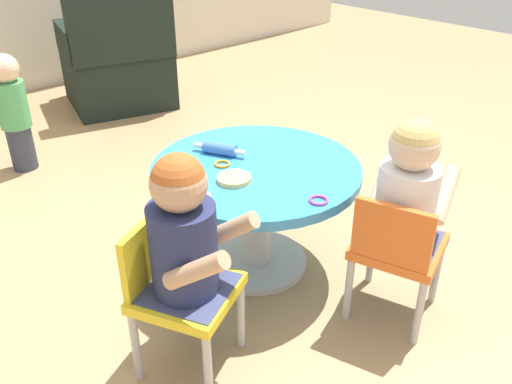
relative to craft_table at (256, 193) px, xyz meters
The scene contains 15 objects.
ground_plane 0.36m from the craft_table, ahead, with size 10.00×10.00×0.00m, color tan.
craft_table is the anchor object (origin of this frame).
child_chair_left 0.60m from the craft_table, 158.25° to the right, with size 0.40×0.40×0.54m.
seated_child_left 0.62m from the craft_table, 154.43° to the right, with size 0.39×0.43×0.51m.
child_chair_right 0.60m from the craft_table, 75.84° to the right, with size 0.38×0.38×0.54m.
seated_child_right 0.62m from the craft_table, 72.02° to the right, with size 0.41×0.36×0.51m.
armchair_dark 2.24m from the craft_table, 73.65° to the left, with size 0.88×0.89×0.85m.
toddler_standing 1.64m from the craft_table, 102.18° to the left, with size 0.17×0.17×0.67m.
rolling_pin 0.23m from the craft_table, 101.80° to the left, with size 0.12×0.22×0.05m.
craft_scissors 0.34m from the craft_table, 142.15° to the left, with size 0.10×0.14×0.01m.
playdough_blob_0 0.20m from the craft_table, 165.59° to the right, with size 0.13×0.13×0.02m, color #F2CC72.
playdough_blob_1 0.37m from the craft_table, behind, with size 0.11×0.11×0.02m, color #CC99E5.
cookie_cutter_0 0.38m from the craft_table, 95.26° to the right, with size 0.07×0.07×0.01m, color #D83FA5.
cookie_cutter_1 0.18m from the craft_table, 134.96° to the left, with size 0.06×0.06×0.01m, color orange.
cookie_cutter_2 0.32m from the craft_table, 145.38° to the left, with size 0.07×0.07×0.01m, color orange.
Camera 1 is at (-1.31, -1.40, 1.44)m, focal length 38.12 mm.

